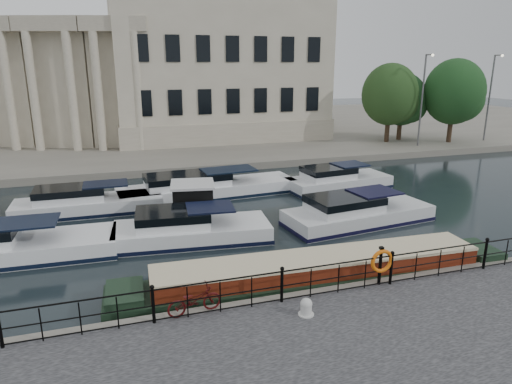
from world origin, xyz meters
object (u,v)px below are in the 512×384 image
harbour_hut (193,205)px  bicycle (194,300)px  life_ring_post (382,262)px  mooring_bollard (306,307)px  narrowboat (319,277)px

harbour_hut → bicycle: bearing=-90.7°
life_ring_post → bicycle: bearing=179.0°
mooring_bollard → narrowboat: 3.03m
life_ring_post → narrowboat: (-1.56, 1.51, -1.05)m
life_ring_post → narrowboat: bearing=135.8°
mooring_bollard → life_ring_post: (3.20, 1.00, 0.61)m
bicycle → harbour_hut: size_ratio=0.52×
mooring_bollard → bicycle: bearing=160.9°
mooring_bollard → harbour_hut: (-1.51, 10.71, 0.15)m
narrowboat → harbour_hut: size_ratio=4.63×
bicycle → mooring_bollard: size_ratio=3.10×
narrowboat → mooring_bollard: bearing=-120.5°
life_ring_post → narrowboat: 2.41m
harbour_hut → narrowboat: bearing=-59.7°
mooring_bollard → harbour_hut: harbour_hut is taller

